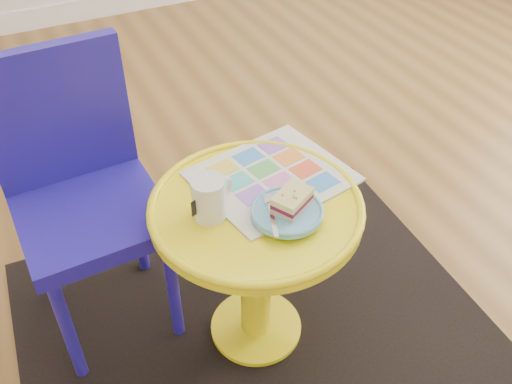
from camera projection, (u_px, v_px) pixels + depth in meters
name	position (u px, v px, depth m)	size (l,w,h in m)	color
floor	(368.00, 184.00, 2.17)	(4.00, 4.00, 0.00)	brown
room_walls	(48.00, 108.00, 2.48)	(4.00, 4.00, 4.00)	silver
rug	(256.00, 329.00, 1.66)	(1.30, 1.10, 0.01)	black
side_table	(256.00, 245.00, 1.44)	(0.51, 0.51, 0.49)	yellow
chair	(80.00, 185.00, 1.44)	(0.37, 0.37, 0.80)	#211797
newspaper	(272.00, 176.00, 1.43)	(0.36, 0.30, 0.01)	silver
mug	(210.00, 197.00, 1.29)	(0.11, 0.08, 0.10)	silver
plate	(287.00, 212.00, 1.30)	(0.17, 0.17, 0.02)	#63A8D1
cake_slice	(292.00, 200.00, 1.29)	(0.11, 0.10, 0.04)	#D3BC8C
fork	(271.00, 213.00, 1.29)	(0.06, 0.14, 0.00)	silver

